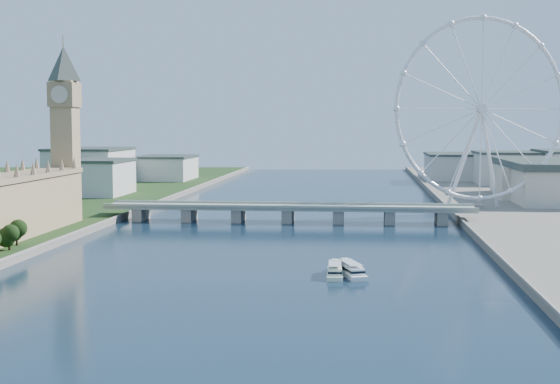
# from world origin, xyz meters

# --- Properties ---
(big_ben) EXTENTS (20.02, 20.02, 110.00)m
(big_ben) POSITION_xyz_m (-128.00, 278.00, 66.57)
(big_ben) COLOR tan
(big_ben) RESTS_ON ground
(westminster_bridge) EXTENTS (220.00, 22.00, 9.50)m
(westminster_bridge) POSITION_xyz_m (0.00, 300.00, 6.63)
(westminster_bridge) COLOR gray
(westminster_bridge) RESTS_ON ground
(london_eye) EXTENTS (113.60, 39.12, 124.30)m
(london_eye) POSITION_xyz_m (119.98, 355.08, 67.52)
(london_eye) COLOR silver
(london_eye) RESTS_ON ground
(county_hall) EXTENTS (54.00, 144.00, 35.00)m
(county_hall) POSITION_xyz_m (175.00, 430.00, 0.00)
(county_hall) COLOR beige
(county_hall) RESTS_ON ground
(city_skyline) EXTENTS (505.00, 280.00, 32.00)m
(city_skyline) POSITION_xyz_m (39.22, 560.08, 16.96)
(city_skyline) COLOR beige
(city_skyline) RESTS_ON ground
(tour_boat_near) EXTENTS (7.10, 25.45, 5.54)m
(tour_boat_near) POSITION_xyz_m (33.50, 135.44, 0.00)
(tour_boat_near) COLOR #E7F2CE
(tour_boat_near) RESTS_ON ground
(tour_boat_far) EXTENTS (14.79, 26.97, 5.76)m
(tour_boat_far) POSITION_xyz_m (39.55, 136.60, 0.00)
(tour_boat_far) COLOR white
(tour_boat_far) RESTS_ON ground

